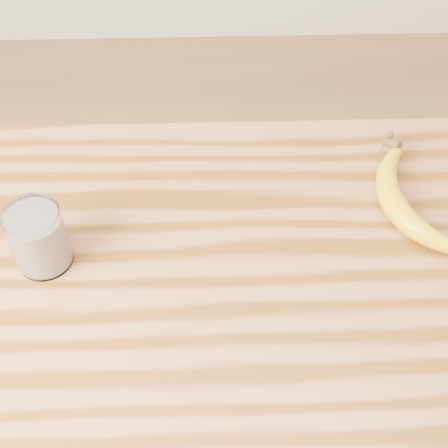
{
  "coord_description": "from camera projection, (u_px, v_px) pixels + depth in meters",
  "views": [
    {
      "loc": [
        0.03,
        -0.47,
        1.67
      ],
      "look_at": [
        0.05,
        0.13,
        0.93
      ],
      "focal_mm": 50.0,
      "sensor_mm": 36.0,
      "label": 1
    }
  ],
  "objects": [
    {
      "name": "banana",
      "position": [
        394.0,
        206.0,
        1.0
      ],
      "size": [
        0.2,
        0.35,
        0.04
      ],
      "primitive_type": null,
      "rotation": [
        0.0,
        0.0,
        0.26
      ],
      "color": "gold",
      "rests_on": "table"
    },
    {
      "name": "smoothie_glass",
      "position": [
        39.0,
        238.0,
        0.91
      ],
      "size": [
        0.08,
        0.08,
        0.11
      ],
      "color": "white",
      "rests_on": "table"
    },
    {
      "name": "table",
      "position": [
        198.0,
        351.0,
        1.0
      ],
      "size": [
        1.2,
        0.8,
        0.9
      ],
      "color": "#946135",
      "rests_on": "ground"
    },
    {
      "name": "room",
      "position": [
        177.0,
        41.0,
        0.55
      ],
      "size": [
        4.04,
        4.04,
        2.7
      ],
      "color": "brown",
      "rests_on": "ground"
    }
  ]
}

